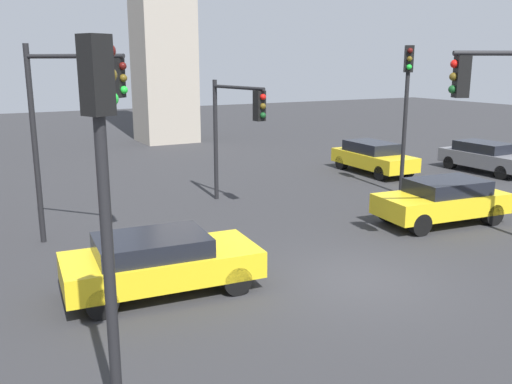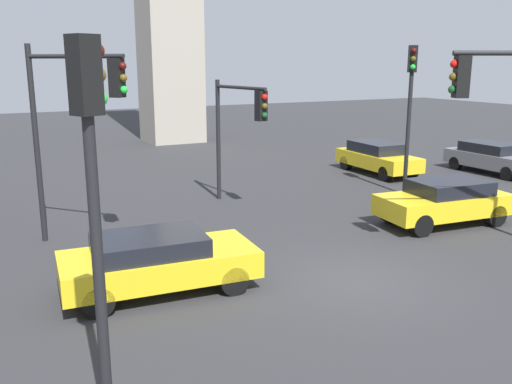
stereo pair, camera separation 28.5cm
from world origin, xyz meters
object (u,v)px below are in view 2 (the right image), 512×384
object	(u,v)px
traffic_light_3	(73,108)
traffic_light_4	(93,168)
car_2	(377,157)
car_4	(157,261)
car_0	(491,157)
traffic_light_1	(240,118)
car_3	(445,201)
traffic_light_2	(410,93)

from	to	relation	value
traffic_light_3	traffic_light_4	bearing A→B (deg)	-49.41
car_2	car_4	distance (m)	15.93
car_0	car_4	distance (m)	19.32
traffic_light_3	traffic_light_1	bearing A→B (deg)	66.25
traffic_light_1	car_3	world-z (taller)	traffic_light_1
car_0	car_4	size ratio (longest dim) A/B	0.96
car_4	car_3	bearing A→B (deg)	10.10
car_0	car_4	xyz separation A→B (m)	(-18.31, -6.16, -0.02)
traffic_light_1	traffic_light_4	bearing A→B (deg)	-42.15
traffic_light_1	car_2	size ratio (longest dim) A/B	1.01
traffic_light_1	car_4	xyz separation A→B (m)	(-5.00, -6.00, -2.49)
traffic_light_2	traffic_light_1	bearing A→B (deg)	-65.76
car_2	traffic_light_1	bearing A→B (deg)	-71.44
traffic_light_4	car_0	world-z (taller)	traffic_light_4
traffic_light_2	traffic_light_4	size ratio (longest dim) A/B	1.05
traffic_light_2	car_3	size ratio (longest dim) A/B	1.31
traffic_light_3	car_0	world-z (taller)	traffic_light_3
traffic_light_3	car_2	size ratio (longest dim) A/B	1.26
traffic_light_4	car_3	distance (m)	13.46
traffic_light_3	car_0	distance (m)	19.62
traffic_light_1	car_2	world-z (taller)	traffic_light_1
car_4	car_0	bearing A→B (deg)	23.34
car_3	car_4	bearing A→B (deg)	11.11
traffic_light_4	car_3	world-z (taller)	traffic_light_4
traffic_light_3	car_3	size ratio (longest dim) A/B	1.28
traffic_light_1	traffic_light_3	size ratio (longest dim) A/B	0.80
car_0	traffic_light_3	bearing A→B (deg)	-85.08
traffic_light_3	traffic_light_4	distance (m)	8.51
car_3	car_2	bearing A→B (deg)	-109.10
car_3	car_0	bearing A→B (deg)	-142.36
traffic_light_4	car_2	xyz separation A→B (m)	(15.54, 12.89, -3.03)
traffic_light_1	car_4	distance (m)	8.20
traffic_light_3	car_3	bearing A→B (deg)	32.21
car_3	car_4	world-z (taller)	car_3
traffic_light_3	traffic_light_4	world-z (taller)	traffic_light_3
traffic_light_4	car_2	size ratio (longest dim) A/B	1.23
car_0	car_4	world-z (taller)	car_0
car_0	traffic_light_4	bearing A→B (deg)	-64.01
traffic_light_1	traffic_light_2	size ratio (longest dim) A/B	0.78
traffic_light_2	traffic_light_4	world-z (taller)	traffic_light_2
traffic_light_3	traffic_light_2	bearing A→B (deg)	51.20
traffic_light_1	car_3	bearing A→B (deg)	36.41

